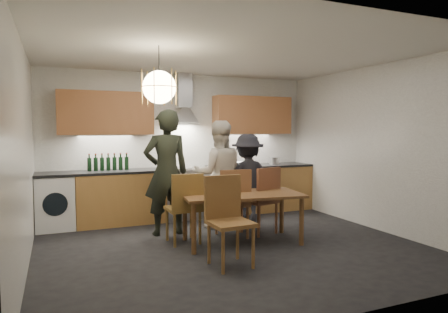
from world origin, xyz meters
name	(u,v)px	position (x,y,z in m)	size (l,w,h in m)	color
ground	(231,246)	(0.00, 0.00, 0.00)	(5.00, 5.00, 0.00)	black
room_shell	(231,121)	(0.00, 0.00, 1.71)	(5.02, 4.52, 2.61)	white
counter_run	(189,192)	(0.02, 1.95, 0.45)	(5.00, 0.62, 0.90)	tan
range_stove	(187,193)	(0.00, 1.94, 0.44)	(0.90, 0.60, 0.92)	silver
wall_fixtures	(185,114)	(0.00, 2.07, 1.87)	(4.30, 0.54, 1.10)	#C57E4B
pendant_lamp	(159,87)	(-1.00, -0.10, 2.10)	(0.43, 0.43, 0.70)	black
dining_table	(242,199)	(0.21, 0.11, 0.62)	(1.74, 1.04, 0.70)	brown
chair_back_left	(185,204)	(-0.54, 0.34, 0.57)	(0.46, 0.46, 0.99)	brown
chair_back_mid	(233,199)	(0.19, 0.35, 0.58)	(0.52, 0.52, 1.02)	brown
chair_back_right	(263,196)	(0.70, 0.38, 0.59)	(0.57, 0.57, 1.02)	brown
chair_front	(227,214)	(-0.33, -0.62, 0.60)	(0.50, 0.50, 1.04)	brown
person_left	(166,172)	(-0.65, 0.95, 0.94)	(0.69, 0.45, 1.89)	black
person_mid	(219,174)	(0.25, 1.06, 0.87)	(0.84, 0.66, 1.73)	beige
person_right	(248,179)	(0.80, 1.11, 0.76)	(0.98, 0.56, 1.51)	black
mixing_bowl	(241,164)	(1.04, 1.88, 0.94)	(0.31, 0.31, 0.08)	silver
stock_pot	(274,161)	(1.77, 1.90, 0.97)	(0.19, 0.19, 0.13)	silver
wine_bottles	(108,162)	(-1.36, 2.03, 1.04)	(0.67, 0.07, 0.28)	black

